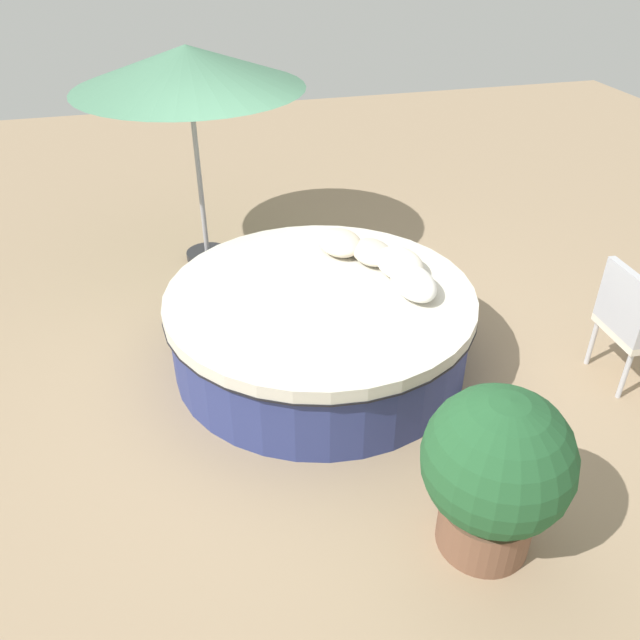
# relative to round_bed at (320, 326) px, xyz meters

# --- Properties ---
(ground_plane) EXTENTS (16.00, 16.00, 0.00)m
(ground_plane) POSITION_rel_round_bed_xyz_m (0.00, 0.00, -0.33)
(ground_plane) COLOR #9E8466
(round_bed) EXTENTS (2.45, 2.45, 0.65)m
(round_bed) POSITION_rel_round_bed_xyz_m (0.00, 0.00, 0.00)
(round_bed) COLOR navy
(round_bed) RESTS_ON ground_plane
(throw_pillow_0) EXTENTS (0.55, 0.32, 0.18)m
(throw_pillow_0) POSITION_rel_round_bed_xyz_m (0.18, 0.70, 0.41)
(throw_pillow_0) COLOR white
(throw_pillow_0) RESTS_ON round_bed
(throw_pillow_1) EXTENTS (0.52, 0.36, 0.18)m
(throw_pillow_1) POSITION_rel_round_bed_xyz_m (-0.14, 0.70, 0.41)
(throw_pillow_1) COLOR silver
(throw_pillow_1) RESTS_ON round_bed
(throw_pillow_2) EXTENTS (0.46, 0.33, 0.14)m
(throw_pillow_2) POSITION_rel_round_bed_xyz_m (-0.41, 0.56, 0.39)
(throw_pillow_2) COLOR beige
(throw_pillow_2) RESTS_ON round_bed
(throw_pillow_3) EXTENTS (0.49, 0.36, 0.16)m
(throw_pillow_3) POSITION_rel_round_bed_xyz_m (-0.63, 0.34, 0.40)
(throw_pillow_3) COLOR beige
(throw_pillow_3) RESTS_ON round_bed
(patio_chair) EXTENTS (0.54, 0.52, 0.98)m
(patio_chair) POSITION_rel_round_bed_xyz_m (0.83, 2.23, 0.23)
(patio_chair) COLOR #B7B7BC
(patio_chair) RESTS_ON ground_plane
(patio_umbrella) EXTENTS (2.15, 2.15, 2.14)m
(patio_umbrella) POSITION_rel_round_bed_xyz_m (-2.04, -0.71, 1.59)
(patio_umbrella) COLOR #262628
(patio_umbrella) RESTS_ON ground_plane
(planter) EXTENTS (0.85, 0.85, 1.09)m
(planter) POSITION_rel_round_bed_xyz_m (1.99, 0.49, 0.27)
(planter) COLOR brown
(planter) RESTS_ON ground_plane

